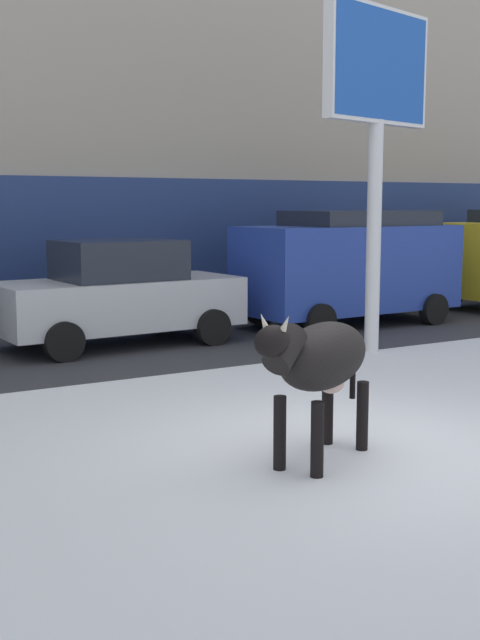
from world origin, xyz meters
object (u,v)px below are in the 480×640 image
object	(u,v)px
cow_black	(320,360)
billboard	(378,87)
car_silver_sedan	(119,294)
car_blue_van	(349,264)

from	to	relation	value
cow_black	billboard	bearing A→B (deg)	45.47
cow_black	billboard	size ratio (longest dim) A/B	0.34
cow_black	car_silver_sedan	bearing A→B (deg)	83.26
cow_black	car_silver_sedan	size ratio (longest dim) A/B	0.44
car_silver_sedan	car_blue_van	bearing A→B (deg)	-1.12
car_silver_sedan	car_blue_van	world-z (taller)	car_blue_van
billboard	car_silver_sedan	size ratio (longest dim) A/B	1.30
car_blue_van	car_silver_sedan	bearing A→B (deg)	178.88
billboard	car_silver_sedan	world-z (taller)	billboard
cow_black	car_silver_sedan	world-z (taller)	car_silver_sedan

